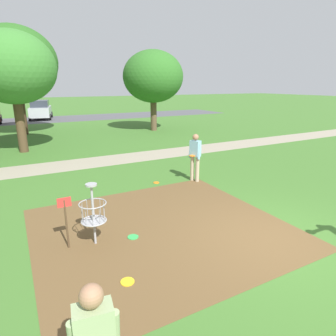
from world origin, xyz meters
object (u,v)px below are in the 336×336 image
object	(u,v)px
tree_mid_right	(12,68)
player_foreground_watching	(195,155)
disc_golf_basket	(90,212)
frisbee_mid_grass	(133,237)
frisbee_far_left	(127,282)
tree_near_left	(15,62)
frisbee_near_basket	(156,183)
parked_car_center_left	(41,110)
tree_mid_left	(153,77)

from	to	relation	value
tree_mid_right	player_foreground_watching	bearing A→B (deg)	-57.36
disc_golf_basket	frisbee_mid_grass	xyz separation A→B (m)	(0.88, -0.16, -0.74)
frisbee_far_left	tree_mid_right	world-z (taller)	tree_mid_right
frisbee_far_left	tree_near_left	world-z (taller)	tree_near_left
frisbee_near_basket	tree_mid_right	bearing A→B (deg)	116.78
frisbee_far_left	frisbee_near_basket	bearing A→B (deg)	58.54
frisbee_near_basket	frisbee_far_left	bearing A→B (deg)	-121.46
player_foreground_watching	tree_near_left	bearing A→B (deg)	108.92
frisbee_far_left	tree_mid_right	size ratio (longest dim) A/B	0.04
tree_mid_right	frisbee_near_basket	bearing A→B (deg)	-63.22
frisbee_mid_grass	frisbee_far_left	bearing A→B (deg)	-115.17
player_foreground_watching	tree_mid_right	xyz separation A→B (m)	(-5.19, 8.11, 3.14)
frisbee_mid_grass	parked_car_center_left	bearing A→B (deg)	88.72
tree_near_left	tree_mid_right	distance (m)	6.10
tree_mid_right	parked_car_center_left	distance (m)	15.80
disc_golf_basket	tree_near_left	size ratio (longest dim) A/B	0.20
disc_golf_basket	player_foreground_watching	world-z (taller)	player_foreground_watching
tree_mid_right	parked_car_center_left	size ratio (longest dim) A/B	1.32
disc_golf_basket	tree_near_left	bearing A→B (deg)	91.74
player_foreground_watching	parked_car_center_left	xyz separation A→B (m)	(-2.88, 23.41, -0.05)
frisbee_near_basket	frisbee_mid_grass	xyz separation A→B (m)	(-2.14, -3.18, 0.00)
player_foreground_watching	tree_near_left	size ratio (longest dim) A/B	0.24
disc_golf_basket	frisbee_mid_grass	size ratio (longest dim) A/B	5.53
disc_golf_basket	frisbee_far_left	bearing A→B (deg)	-82.22
disc_golf_basket	frisbee_mid_grass	distance (m)	1.16
frisbee_mid_grass	frisbee_far_left	world-z (taller)	same
tree_near_left	tree_mid_right	bearing A→B (deg)	-93.17
frisbee_far_left	tree_mid_left	world-z (taller)	tree_mid_left
tree_near_left	player_foreground_watching	bearing A→B (deg)	-71.08
frisbee_near_basket	tree_mid_right	xyz separation A→B (m)	(-3.87, 7.67, 4.10)
frisbee_far_left	parked_car_center_left	xyz separation A→B (m)	(1.25, 27.56, 0.91)
player_foreground_watching	parked_car_center_left	distance (m)	23.59
tree_mid_left	frisbee_near_basket	bearing A→B (deg)	-115.15
player_foreground_watching	frisbee_near_basket	size ratio (longest dim) A/B	8.25
frisbee_mid_grass	frisbee_near_basket	bearing A→B (deg)	55.98
frisbee_mid_grass	tree_mid_left	distance (m)	16.49
parked_car_center_left	player_foreground_watching	bearing A→B (deg)	-82.98
player_foreground_watching	frisbee_near_basket	bearing A→B (deg)	161.50
frisbee_near_basket	tree_near_left	size ratio (longest dim) A/B	0.03
parked_car_center_left	frisbee_far_left	bearing A→B (deg)	-92.60
tree_mid_left	parked_car_center_left	size ratio (longest dim) A/B	1.29
player_foreground_watching	tree_near_left	distance (m)	15.45
frisbee_mid_grass	parked_car_center_left	xyz separation A→B (m)	(0.58, 26.15, 0.91)
frisbee_far_left	tree_near_left	distance (m)	18.94
player_foreground_watching	frisbee_near_basket	distance (m)	1.69
frisbee_mid_grass	frisbee_far_left	distance (m)	1.57
tree_near_left	disc_golf_basket	bearing A→B (deg)	-88.26
tree_near_left	tree_mid_left	distance (m)	9.17
frisbee_mid_grass	tree_mid_right	distance (m)	11.72
tree_near_left	parked_car_center_left	distance (m)	10.21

